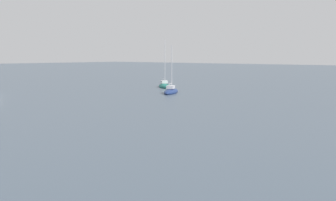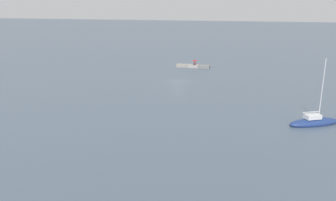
# 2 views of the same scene
# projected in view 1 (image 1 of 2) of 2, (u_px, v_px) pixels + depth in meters

# --- Properties ---
(sailboat_teal_near) EXTENTS (6.31, 7.18, 10.61)m
(sailboat_teal_near) POSITION_uv_depth(u_px,v_px,m) (164.00, 86.00, 93.44)
(sailboat_teal_near) COLOR #197266
(sailboat_teal_near) RESTS_ON ground_plane
(sailboat_navy_outer) EXTENTS (7.37, 5.27, 9.17)m
(sailboat_navy_outer) POSITION_uv_depth(u_px,v_px,m) (171.00, 91.00, 79.45)
(sailboat_navy_outer) COLOR navy
(sailboat_navy_outer) RESTS_ON ground_plane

